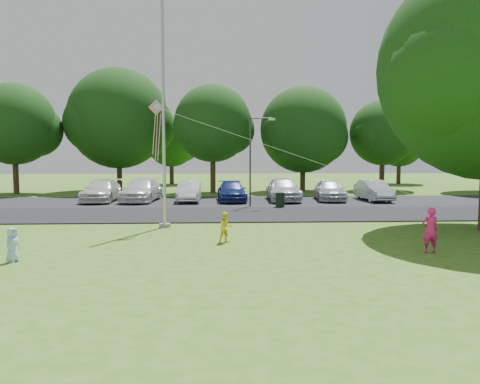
{
  "coord_description": "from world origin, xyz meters",
  "views": [
    {
      "loc": [
        -1.21,
        -15.2,
        3.17
      ],
      "look_at": [
        -0.29,
        4.0,
        1.6
      ],
      "focal_mm": 35.0,
      "sensor_mm": 36.0,
      "label": 1
    }
  ],
  "objects_px": {
    "flagpole": "(164,130)",
    "street_lamp": "(254,153)",
    "child_yellow": "(226,227)",
    "kite": "(164,120)",
    "trash_can": "(280,200)",
    "child_blue": "(12,245)",
    "woman": "(430,230)"
  },
  "relations": [
    {
      "from": "trash_can",
      "to": "street_lamp",
      "type": "bearing_deg",
      "value": 166.98
    },
    {
      "from": "woman",
      "to": "child_blue",
      "type": "relative_size",
      "value": 1.43
    },
    {
      "from": "street_lamp",
      "to": "woman",
      "type": "height_order",
      "value": "street_lamp"
    },
    {
      "from": "trash_can",
      "to": "child_blue",
      "type": "bearing_deg",
      "value": -126.06
    },
    {
      "from": "flagpole",
      "to": "child_blue",
      "type": "distance_m",
      "value": 8.23
    },
    {
      "from": "street_lamp",
      "to": "child_yellow",
      "type": "bearing_deg",
      "value": -91.99
    },
    {
      "from": "woman",
      "to": "child_yellow",
      "type": "relative_size",
      "value": 1.33
    },
    {
      "from": "child_blue",
      "to": "flagpole",
      "type": "bearing_deg",
      "value": -13.92
    },
    {
      "from": "street_lamp",
      "to": "trash_can",
      "type": "distance_m",
      "value": 3.2
    },
    {
      "from": "woman",
      "to": "street_lamp",
      "type": "bearing_deg",
      "value": -70.02
    },
    {
      "from": "kite",
      "to": "child_yellow",
      "type": "bearing_deg",
      "value": -63.75
    },
    {
      "from": "child_yellow",
      "to": "kite",
      "type": "height_order",
      "value": "kite"
    },
    {
      "from": "child_yellow",
      "to": "child_blue",
      "type": "distance_m",
      "value": 6.87
    },
    {
      "from": "child_blue",
      "to": "trash_can",
      "type": "bearing_deg",
      "value": -19.57
    },
    {
      "from": "trash_can",
      "to": "child_blue",
      "type": "xyz_separation_m",
      "value": [
        -9.69,
        -13.31,
        0.06
      ]
    },
    {
      "from": "child_yellow",
      "to": "kite",
      "type": "xyz_separation_m",
      "value": [
        -2.45,
        2.67,
        3.99
      ]
    },
    {
      "from": "street_lamp",
      "to": "woman",
      "type": "bearing_deg",
      "value": -62.7
    },
    {
      "from": "flagpole",
      "to": "trash_can",
      "type": "bearing_deg",
      "value": 49.38
    },
    {
      "from": "street_lamp",
      "to": "trash_can",
      "type": "xyz_separation_m",
      "value": [
        1.52,
        -0.35,
        -2.79
      ]
    },
    {
      "from": "flagpole",
      "to": "kite",
      "type": "bearing_deg",
      "value": -82.66
    },
    {
      "from": "flagpole",
      "to": "kite",
      "type": "xyz_separation_m",
      "value": [
        0.13,
        -0.99,
        0.37
      ]
    },
    {
      "from": "flagpole",
      "to": "child_yellow",
      "type": "bearing_deg",
      "value": -54.82
    },
    {
      "from": "flagpole",
      "to": "street_lamp",
      "type": "xyz_separation_m",
      "value": [
        4.43,
        7.29,
        -0.93
      ]
    },
    {
      "from": "child_yellow",
      "to": "child_blue",
      "type": "bearing_deg",
      "value": 178.12
    },
    {
      "from": "child_yellow",
      "to": "kite",
      "type": "bearing_deg",
      "value": 107.49
    },
    {
      "from": "child_blue",
      "to": "kite",
      "type": "xyz_separation_m",
      "value": [
        3.86,
        5.38,
        4.03
      ]
    },
    {
      "from": "child_yellow",
      "to": "kite",
      "type": "relative_size",
      "value": 0.11
    },
    {
      "from": "woman",
      "to": "child_yellow",
      "type": "height_order",
      "value": "woman"
    },
    {
      "from": "woman",
      "to": "kite",
      "type": "relative_size",
      "value": 0.15
    },
    {
      "from": "woman",
      "to": "child_blue",
      "type": "xyz_separation_m",
      "value": [
        -12.82,
        -0.66,
        -0.22
      ]
    },
    {
      "from": "trash_can",
      "to": "child_yellow",
      "type": "height_order",
      "value": "child_yellow"
    },
    {
      "from": "child_blue",
      "to": "kite",
      "type": "relative_size",
      "value": 0.11
    }
  ]
}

